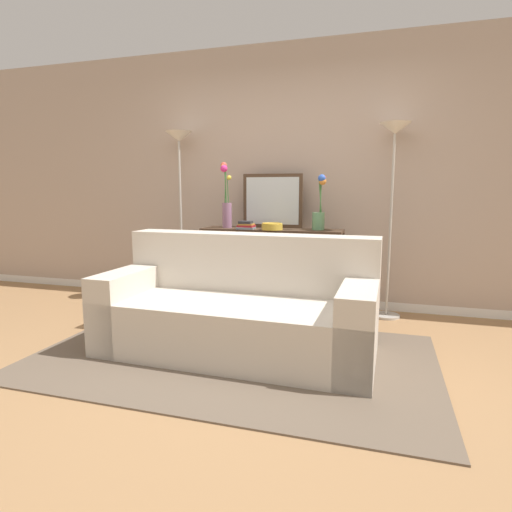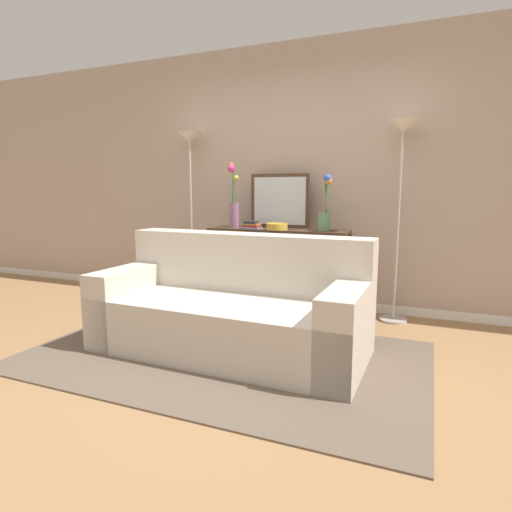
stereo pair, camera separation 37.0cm
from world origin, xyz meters
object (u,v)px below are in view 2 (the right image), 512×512
(console_table, at_px, (277,255))
(floor_lamp_left, at_px, (190,170))
(vase_tall_flowers, at_px, (234,203))
(vase_short_flowers, at_px, (325,209))
(fruit_bowl, at_px, (277,226))
(book_row_under_console, at_px, (237,300))
(wall_mirror, at_px, (280,201))
(couch, at_px, (233,310))
(book_stack, at_px, (252,226))
(floor_lamp_right, at_px, (401,166))

(console_table, height_order, floor_lamp_left, floor_lamp_left)
(vase_tall_flowers, relative_size, vase_short_flowers, 1.25)
(fruit_bowl, bearing_deg, vase_short_flowers, 15.50)
(floor_lamp_left, height_order, vase_tall_flowers, floor_lamp_left)
(fruit_bowl, bearing_deg, book_row_under_console, 168.06)
(book_row_under_console, bearing_deg, wall_mirror, 18.30)
(vase_tall_flowers, height_order, fruit_bowl, vase_tall_flowers)
(vase_short_flowers, bearing_deg, couch, -109.66)
(fruit_bowl, distance_m, book_stack, 0.27)
(vase_tall_flowers, distance_m, vase_short_flowers, 0.95)
(wall_mirror, xyz_separation_m, book_stack, (-0.21, -0.25, -0.24))
(vase_tall_flowers, height_order, book_row_under_console, vase_tall_flowers)
(book_row_under_console, bearing_deg, vase_tall_flowers, -126.75)
(couch, distance_m, floor_lamp_right, 2.00)
(couch, xyz_separation_m, console_table, (-0.06, 1.16, 0.27))
(console_table, distance_m, fruit_bowl, 0.31)
(fruit_bowl, height_order, book_stack, book_stack)
(console_table, bearing_deg, couch, -87.23)
(floor_lamp_left, xyz_separation_m, floor_lamp_right, (2.19, 0.00, -0.00))
(wall_mirror, bearing_deg, floor_lamp_right, -2.98)
(couch, bearing_deg, console_table, 92.77)
(couch, relative_size, vase_tall_flowers, 3.07)
(book_row_under_console, bearing_deg, book_stack, -26.06)
(floor_lamp_left, bearing_deg, vase_short_flowers, -2.29)
(floor_lamp_left, bearing_deg, fruit_bowl, -9.68)
(couch, height_order, floor_lamp_left, floor_lamp_left)
(floor_lamp_right, relative_size, book_row_under_console, 7.34)
(couch, xyz_separation_m, floor_lamp_right, (1.09, 1.24, 1.13))
(vase_short_flowers, bearing_deg, book_row_under_console, -178.80)
(floor_lamp_left, height_order, fruit_bowl, floor_lamp_left)
(vase_short_flowers, xyz_separation_m, fruit_bowl, (-0.44, -0.12, -0.17))
(console_table, distance_m, vase_short_flowers, 0.67)
(couch, bearing_deg, vase_short_flowers, 70.34)
(floor_lamp_left, height_order, vase_short_flowers, floor_lamp_left)
(book_row_under_console, bearing_deg, couch, -66.21)
(wall_mirror, bearing_deg, book_row_under_console, -161.70)
(couch, distance_m, wall_mirror, 1.53)
(book_stack, xyz_separation_m, book_row_under_console, (-0.22, 0.11, -0.82))
(console_table, xyz_separation_m, vase_tall_flowers, (-0.47, -0.02, 0.52))
(floor_lamp_left, distance_m, wall_mirror, 1.07)
(couch, relative_size, floor_lamp_right, 1.11)
(floor_lamp_left, xyz_separation_m, wall_mirror, (1.02, 0.06, -0.33))
(wall_mirror, relative_size, book_row_under_console, 2.51)
(floor_lamp_right, distance_m, vase_short_flowers, 0.78)
(couch, relative_size, vase_short_flowers, 3.83)
(floor_lamp_left, relative_size, book_row_under_console, 7.36)
(floor_lamp_right, distance_m, book_stack, 1.50)
(book_row_under_console, bearing_deg, console_table, -0.00)
(couch, bearing_deg, floor_lamp_right, 48.80)
(vase_tall_flowers, bearing_deg, floor_lamp_right, 3.67)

